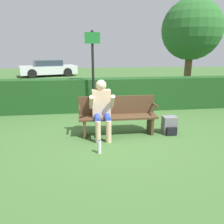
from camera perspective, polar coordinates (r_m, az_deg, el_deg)
The scene contains 9 objects.
ground_plane at distance 5.00m, azimuth 1.56°, elevation -5.79°, with size 40.00×40.00×0.00m, color #426B33.
hedge_back at distance 6.89m, azimuth -1.14°, elevation 4.59°, with size 12.00×0.56×1.01m.
park_bench at distance 4.92m, azimuth 1.49°, elevation -0.70°, with size 1.74×0.41×0.85m.
person_seated at distance 4.70m, azimuth -2.70°, elevation 1.46°, with size 0.53×0.63×1.24m.
backpack at distance 5.16m, azimuth 14.80°, elevation -3.42°, with size 0.31×0.31×0.40m.
water_bottle at distance 4.08m, azimuth -3.32°, elevation -9.14°, with size 0.07×0.07×0.26m.
signpost at distance 6.25m, azimuth -5.00°, elevation 11.50°, with size 0.42×0.09×2.36m.
parked_car at distance 17.11m, azimuth -16.32°, elevation 10.92°, with size 4.33×2.93×1.17m.
tree at distance 10.79m, azimuth 20.06°, elevation 19.47°, with size 2.61×2.61×4.03m.
Camera 1 is at (-0.73, -4.60, 1.84)m, focal length 35.00 mm.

